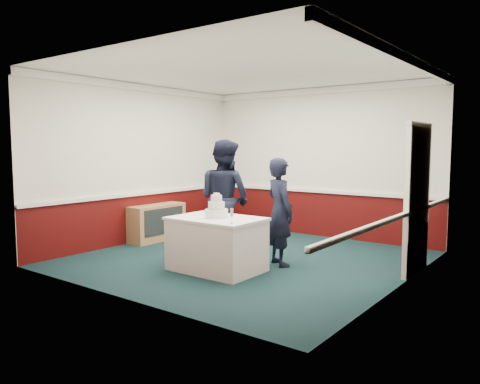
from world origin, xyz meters
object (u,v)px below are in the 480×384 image
Objects in this scene: cake_knife at (206,219)px; champagne_flute at (232,213)px; sideboard at (157,222)px; wedding_cake at (216,210)px; person_man at (224,199)px; person_woman at (280,212)px; cake_table at (217,244)px.

cake_knife is 1.07× the size of champagne_flute.
wedding_cake is at bearing -23.47° from sideboard.
person_man is at bearing 128.93° from cake_knife.
person_man reaches higher than person_woman.
sideboard is 5.45× the size of cake_knife.
cake_table is at bearing 125.03° from person_man.
person_man reaches higher than cake_knife.
cake_table is 0.50m from wedding_cake.
cake_table is (2.35, -1.02, 0.05)m from sideboard.
cake_knife is (2.32, -1.22, 0.44)m from sideboard.
person_man is 1.17× the size of person_woman.
person_woman is at bearing 55.69° from wedding_cake.
wedding_cake is 0.22× the size of person_woman.
wedding_cake is 0.23m from cake_knife.
sideboard is at bearing 167.40° from cake_knife.
person_woman reaches higher than sideboard.
person_woman is (0.60, 1.03, 0.04)m from cake_knife.
person_woman is at bearing -3.70° from sideboard.
person_man is at bearing 120.94° from cake_table.
cake_table is at bearing 86.51° from person_woman.
person_man is at bearing -8.24° from sideboard.
wedding_cake is at bearing 86.51° from person_woman.
champagne_flute is 0.12× the size of person_woman.
person_man is (-0.95, 1.03, 0.04)m from champagne_flute.
wedding_cake is 0.57m from champagne_flute.
person_man is (1.91, -0.28, 0.62)m from sideboard.
wedding_cake is 0.87m from person_man.
person_woman is at bearing 55.69° from cake_table.
champagne_flute is (0.50, -0.28, 0.53)m from cake_table.
sideboard is 0.72× the size of person_woman.
cake_knife is (-0.03, -0.20, -0.11)m from wedding_cake.
sideboard is 2.02m from person_man.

